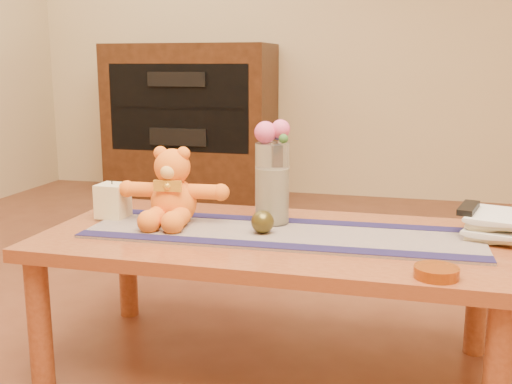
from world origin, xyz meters
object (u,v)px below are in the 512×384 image
(teddy_bear, at_px, (173,186))
(bronze_ball, at_px, (263,222))
(tv_remote, at_px, (469,208))
(pillar_candle, at_px, (113,200))
(book_bottom, at_px, (467,231))
(glass_vase, at_px, (272,184))
(amber_dish, at_px, (436,272))

(teddy_bear, bearing_deg, bronze_ball, -16.80)
(bronze_ball, distance_m, tv_remote, 0.63)
(teddy_bear, distance_m, pillar_candle, 0.23)
(pillar_candle, height_order, book_bottom, pillar_candle)
(teddy_bear, relative_size, tv_remote, 2.14)
(glass_vase, bearing_deg, amber_dish, -37.33)
(teddy_bear, bearing_deg, pillar_candle, 174.73)
(book_bottom, xyz_separation_m, amber_dish, (-0.10, -0.44, 0.00))
(teddy_bear, xyz_separation_m, amber_dish, (0.82, -0.33, -0.11))
(teddy_bear, distance_m, book_bottom, 0.94)
(amber_dish, bearing_deg, teddy_bear, 158.33)
(pillar_candle, relative_size, bronze_ball, 1.59)
(glass_vase, bearing_deg, pillar_candle, -173.99)
(teddy_bear, xyz_separation_m, glass_vase, (0.32, 0.06, 0.01))
(teddy_bear, relative_size, bronze_ball, 4.85)
(teddy_bear, height_order, glass_vase, glass_vase)
(glass_vase, distance_m, tv_remote, 0.61)
(pillar_candle, bearing_deg, tv_remote, 4.84)
(bronze_ball, bearing_deg, tv_remote, 15.57)
(pillar_candle, relative_size, glass_vase, 0.43)
(glass_vase, bearing_deg, teddy_bear, -169.39)
(glass_vase, bearing_deg, tv_remote, 3.80)
(tv_remote, bearing_deg, amber_dish, -90.48)
(teddy_bear, height_order, book_bottom, teddy_bear)
(teddy_bear, height_order, pillar_candle, teddy_bear)
(pillar_candle, height_order, glass_vase, glass_vase)
(bronze_ball, bearing_deg, glass_vase, 90.42)
(glass_vase, bearing_deg, book_bottom, 4.71)
(teddy_bear, relative_size, pillar_candle, 3.06)
(book_bottom, relative_size, tv_remote, 1.39)
(teddy_bear, height_order, tv_remote, teddy_bear)
(pillar_candle, relative_size, amber_dish, 1.02)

